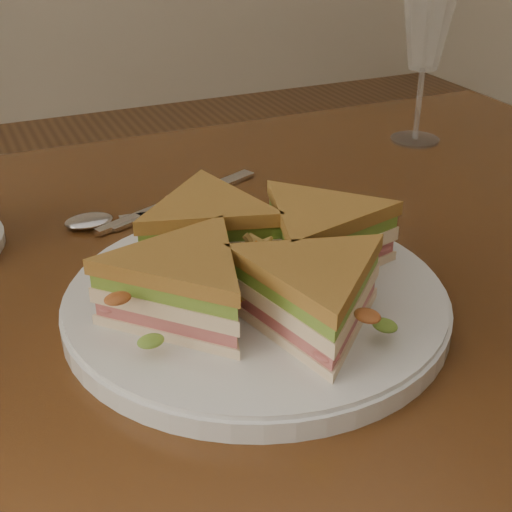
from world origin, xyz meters
The scene contains 7 objects.
table centered at (0.00, 0.00, 0.65)m, with size 1.20×0.80×0.75m.
plate centered at (0.02, -0.06, 0.76)m, with size 0.30×0.30×0.02m, color silver.
sandwich_wedges centered at (0.02, -0.06, 0.80)m, with size 0.29×0.29×0.06m.
crisps_mound centered at (0.02, -0.06, 0.79)m, with size 0.09×0.09×0.05m, color orange, non-canonical shape.
spoon centered at (-0.05, 0.15, 0.75)m, with size 0.18×0.04×0.01m.
knife centered at (0.02, 0.17, 0.75)m, with size 0.20×0.10×0.00m.
wine_glass centered at (0.37, 0.23, 0.89)m, with size 0.07×0.07×0.19m.
Camera 1 is at (-0.18, -0.50, 1.06)m, focal length 50.00 mm.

